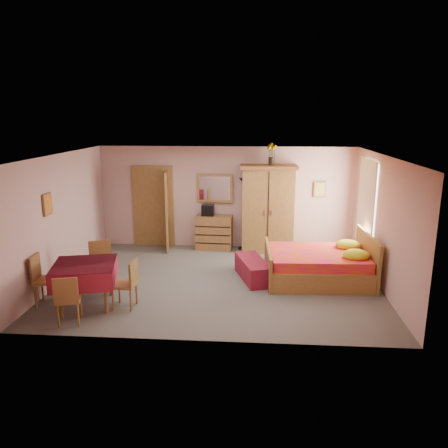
# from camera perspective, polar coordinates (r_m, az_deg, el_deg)

# --- Properties ---
(floor) EXTENTS (6.50, 6.50, 0.00)m
(floor) POSITION_cam_1_polar(r_m,az_deg,el_deg) (9.17, -0.77, -7.44)
(floor) COLOR #645E58
(floor) RESTS_ON ground
(ceiling) EXTENTS (6.50, 6.50, 0.00)m
(ceiling) POSITION_cam_1_polar(r_m,az_deg,el_deg) (8.57, -0.82, 8.98)
(ceiling) COLOR brown
(ceiling) RESTS_ON wall_back
(wall_back) EXTENTS (6.50, 0.10, 2.60)m
(wall_back) POSITION_cam_1_polar(r_m,az_deg,el_deg) (11.22, 0.31, 3.46)
(wall_back) COLOR #CB9A93
(wall_back) RESTS_ON floor
(wall_front) EXTENTS (6.50, 0.10, 2.60)m
(wall_front) POSITION_cam_1_polar(r_m,az_deg,el_deg) (6.38, -2.73, -4.73)
(wall_front) COLOR #CB9A93
(wall_front) RESTS_ON floor
(wall_left) EXTENTS (0.10, 5.00, 2.60)m
(wall_left) POSITION_cam_1_polar(r_m,az_deg,el_deg) (9.61, -20.48, 0.79)
(wall_left) COLOR #CB9A93
(wall_left) RESTS_ON floor
(wall_right) EXTENTS (0.10, 5.00, 2.60)m
(wall_right) POSITION_cam_1_polar(r_m,az_deg,el_deg) (9.10, 20.06, 0.11)
(wall_right) COLOR #CB9A93
(wall_right) RESTS_ON floor
(doorway) EXTENTS (1.06, 0.12, 2.15)m
(doorway) POSITION_cam_1_polar(r_m,az_deg,el_deg) (11.52, -9.18, 2.17)
(doorway) COLOR #9E6B35
(doorway) RESTS_ON floor
(window) EXTENTS (0.08, 1.40, 1.95)m
(window) POSITION_cam_1_polar(r_m,az_deg,el_deg) (10.19, 18.13, 2.55)
(window) COLOR white
(window) RESTS_ON wall_right
(picture_left) EXTENTS (0.04, 0.32, 0.42)m
(picture_left) POSITION_cam_1_polar(r_m,az_deg,el_deg) (8.99, -22.08, 2.39)
(picture_left) COLOR orange
(picture_left) RESTS_ON wall_left
(picture_back) EXTENTS (0.30, 0.04, 0.40)m
(picture_back) POSITION_cam_1_polar(r_m,az_deg,el_deg) (11.23, 12.38, 4.45)
(picture_back) COLOR #D8BF59
(picture_back) RESTS_ON wall_back
(chest_of_drawers) EXTENTS (0.95, 0.51, 0.87)m
(chest_of_drawers) POSITION_cam_1_polar(r_m,az_deg,el_deg) (11.18, -1.30, -1.12)
(chest_of_drawers) COLOR #905E31
(chest_of_drawers) RESTS_ON floor
(wall_mirror) EXTENTS (0.92, 0.11, 0.73)m
(wall_mirror) POSITION_cam_1_polar(r_m,az_deg,el_deg) (11.14, -1.23, 4.70)
(wall_mirror) COLOR silver
(wall_mirror) RESTS_ON wall_back
(stereo) EXTENTS (0.32, 0.24, 0.29)m
(stereo) POSITION_cam_1_polar(r_m,az_deg,el_deg) (11.09, -2.12, 1.83)
(stereo) COLOR black
(stereo) RESTS_ON chest_of_drawers
(floor_lamp) EXTENTS (0.27, 0.27, 1.83)m
(floor_lamp) POSITION_cam_1_polar(r_m,az_deg,el_deg) (11.08, 2.52, 1.29)
(floor_lamp) COLOR black
(floor_lamp) RESTS_ON floor
(wardrobe) EXTENTS (1.40, 0.74, 2.18)m
(wardrobe) POSITION_cam_1_polar(r_m,az_deg,el_deg) (10.92, 5.73, 1.98)
(wardrobe) COLOR olive
(wardrobe) RESTS_ON floor
(sunflower_vase) EXTENTS (0.22, 0.22, 0.53)m
(sunflower_vase) POSITION_cam_1_polar(r_m,az_deg,el_deg) (10.77, 6.23, 9.07)
(sunflower_vase) COLOR yellow
(sunflower_vase) RESTS_ON wardrobe
(bed) EXTENTS (2.20, 1.76, 0.99)m
(bed) POSITION_cam_1_polar(r_m,az_deg,el_deg) (9.28, 12.12, -4.24)
(bed) COLOR #DC154F
(bed) RESTS_ON floor
(bench) EXTENTS (0.82, 1.34, 0.42)m
(bench) POSITION_cam_1_polar(r_m,az_deg,el_deg) (9.23, 3.79, -5.93)
(bench) COLOR maroon
(bench) RESTS_ON floor
(dining_table) EXTENTS (1.28, 1.28, 0.79)m
(dining_table) POSITION_cam_1_polar(r_m,az_deg,el_deg) (8.30, -17.61, -7.55)
(dining_table) COLOR maroon
(dining_table) RESTS_ON floor
(chair_south) EXTENTS (0.47, 0.47, 0.85)m
(chair_south) POSITION_cam_1_polar(r_m,az_deg,el_deg) (7.71, -19.63, -9.17)
(chair_south) COLOR olive
(chair_south) RESTS_ON floor
(chair_north) EXTENTS (0.57, 0.57, 0.95)m
(chair_north) POSITION_cam_1_polar(r_m,az_deg,el_deg) (8.93, -15.67, -5.33)
(chair_north) COLOR olive
(chair_north) RESTS_ON floor
(chair_west) EXTENTS (0.46, 0.46, 0.93)m
(chair_west) POSITION_cam_1_polar(r_m,az_deg,el_deg) (8.58, -22.11, -6.74)
(chair_west) COLOR #B0793B
(chair_west) RESTS_ON floor
(chair_east) EXTENTS (0.42, 0.42, 0.88)m
(chair_east) POSITION_cam_1_polar(r_m,az_deg,el_deg) (8.02, -12.90, -7.63)
(chair_east) COLOR #9F6636
(chair_east) RESTS_ON floor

